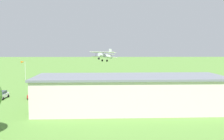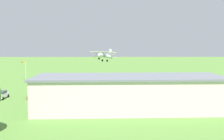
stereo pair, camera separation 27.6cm
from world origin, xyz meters
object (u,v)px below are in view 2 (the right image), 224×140
(person_beside_truck, at_px, (187,93))
(person_crossing_taxiway, at_px, (192,90))
(hangar, at_px, (129,93))
(car_white, at_px, (1,95))
(person_walking_on_apron, at_px, (53,94))
(person_near_hangar_door, at_px, (199,92))
(car_red, at_px, (33,94))
(biplane, at_px, (105,56))
(windsock, at_px, (24,63))

(person_beside_truck, distance_m, person_crossing_taxiway, 5.31)
(hangar, xyz_separation_m, car_white, (26.75, -10.60, -2.22))
(person_walking_on_apron, bearing_deg, person_beside_truck, 179.36)
(hangar, distance_m, person_near_hangar_door, 22.35)
(hangar, height_order, car_red, hangar)
(person_walking_on_apron, xyz_separation_m, person_near_hangar_door, (-33.29, -1.83, 0.02))
(person_near_hangar_door, bearing_deg, person_crossing_taxiway, -70.31)
(biplane, relative_size, windsock, 1.30)
(person_near_hangar_door, height_order, person_crossing_taxiway, person_crossing_taxiway)
(biplane, xyz_separation_m, person_walking_on_apron, (11.22, 20.50, -7.71))
(car_red, xyz_separation_m, person_walking_on_apron, (-4.18, -0.86, -0.03))
(windsock, bearing_deg, car_white, 98.96)
(car_white, distance_m, person_beside_truck, 40.64)
(windsock, bearing_deg, person_crossing_taxiway, 152.49)
(car_white, height_order, person_beside_truck, person_beside_truck)
(biplane, bearing_deg, person_walking_on_apron, 61.32)
(person_beside_truck, height_order, person_crossing_taxiway, person_beside_truck)
(person_crossing_taxiway, bearing_deg, person_walking_on_apron, 7.54)
(car_white, height_order, person_near_hangar_door, car_white)
(biplane, xyz_separation_m, car_red, (15.39, 21.37, -7.69))
(biplane, relative_size, person_beside_truck, 4.86)
(person_near_hangar_door, bearing_deg, person_walking_on_apron, 3.15)
(hangar, relative_size, car_red, 7.47)
(person_walking_on_apron, height_order, person_crossing_taxiway, person_crossing_taxiway)
(car_red, relative_size, person_near_hangar_door, 2.75)
(hangar, bearing_deg, person_beside_truck, -139.83)
(car_white, bearing_deg, car_red, -174.99)
(person_near_hangar_door, distance_m, person_crossing_taxiway, 2.61)
(hangar, bearing_deg, windsock, -52.63)
(hangar, xyz_separation_m, windsock, (31.60, -41.38, 2.56))
(car_red, height_order, person_crossing_taxiway, person_crossing_taxiway)
(car_white, xyz_separation_m, person_beside_truck, (-40.63, -1.11, 0.00))
(person_walking_on_apron, distance_m, windsock, 33.60)
(car_red, bearing_deg, hangar, 150.89)
(biplane, height_order, person_near_hangar_door, biplane)
(car_red, xyz_separation_m, car_white, (6.65, 0.58, 0.04))
(biplane, height_order, windsock, biplane)
(hangar, height_order, car_white, hangar)
(car_red, bearing_deg, person_near_hangar_door, -175.89)
(biplane, distance_m, person_beside_truck, 28.95)
(car_white, distance_m, person_near_hangar_door, 44.24)
(person_walking_on_apron, relative_size, person_near_hangar_door, 0.98)
(car_red, distance_m, windsock, 32.66)
(hangar, distance_m, person_walking_on_apron, 20.10)
(person_near_hangar_door, relative_size, person_crossing_taxiway, 0.97)
(car_white, bearing_deg, person_beside_truck, -178.43)
(car_red, distance_m, car_white, 6.68)
(car_red, xyz_separation_m, person_beside_truck, (-33.97, -0.53, 0.04))
(person_near_hangar_door, height_order, windsock, windsock)
(car_red, xyz_separation_m, person_crossing_taxiway, (-36.59, -5.15, 0.02))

